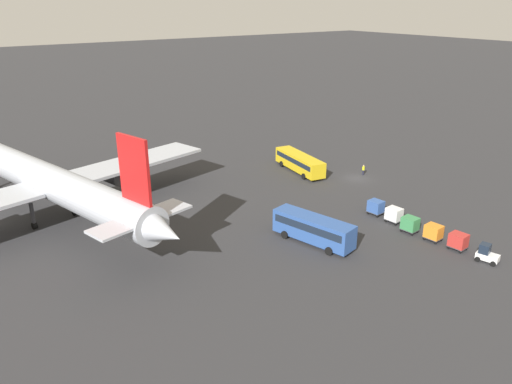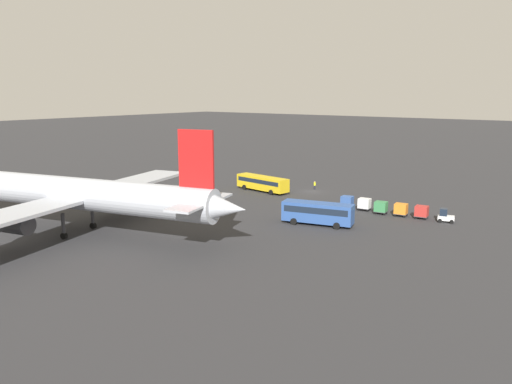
{
  "view_description": "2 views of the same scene",
  "coord_description": "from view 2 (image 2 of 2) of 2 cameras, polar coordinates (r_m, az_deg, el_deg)",
  "views": [
    {
      "loc": [
        -54.46,
        58.92,
        28.0
      ],
      "look_at": [
        -4.16,
        23.44,
        4.11
      ],
      "focal_mm": 35.0,
      "sensor_mm": 36.0,
      "label": 1
    },
    {
      "loc": [
        -49.34,
        85.33,
        19.59
      ],
      "look_at": [
        -5.7,
        26.42,
        4.87
      ],
      "focal_mm": 35.0,
      "sensor_mm": 36.0,
      "label": 2
    }
  ],
  "objects": [
    {
      "name": "ground_plane",
      "position": [
        100.49,
        6.37,
        0.04
      ],
      "size": [
        600.0,
        600.0,
        0.0
      ],
      "primitive_type": "plane",
      "color": "#2D2D30"
    },
    {
      "name": "airplane",
      "position": [
        74.59,
        -20.77,
        -0.14
      ],
      "size": [
        54.81,
        48.37,
        15.15
      ],
      "rotation": [
        0.0,
        0.0,
        0.24
      ],
      "color": "#B2B7C1",
      "rests_on": "ground"
    },
    {
      "name": "shuttle_bus_near",
      "position": [
        99.99,
        0.74,
        1.12
      ],
      "size": [
        12.34,
        4.53,
        3.01
      ],
      "rotation": [
        0.0,
        0.0,
        -0.15
      ],
      "color": "gold",
      "rests_on": "ground"
    },
    {
      "name": "shuttle_bus_far",
      "position": [
        75.22,
        7.06,
        -2.25
      ],
      "size": [
        10.94,
        5.1,
        3.37
      ],
      "rotation": [
        0.0,
        0.0,
        0.23
      ],
      "color": "#2D5199",
      "rests_on": "ground"
    },
    {
      "name": "baggage_tug",
      "position": [
        81.74,
        20.8,
        -2.59
      ],
      "size": [
        2.66,
        2.16,
        2.1
      ],
      "rotation": [
        0.0,
        0.0,
        0.26
      ],
      "color": "white",
      "rests_on": "ground"
    },
    {
      "name": "worker_person",
      "position": [
        102.54,
        6.73,
        0.76
      ],
      "size": [
        0.38,
        0.38,
        1.74
      ],
      "color": "#1E1E2D",
      "rests_on": "ground"
    },
    {
      "name": "cargo_cart_red",
      "position": [
        82.54,
        18.4,
        -2.12
      ],
      "size": [
        2.15,
        1.87,
        2.06
      ],
      "rotation": [
        0.0,
        0.0,
        0.1
      ],
      "color": "#38383D",
      "rests_on": "ground"
    },
    {
      "name": "cargo_cart_orange",
      "position": [
        83.19,
        16.23,
        -1.88
      ],
      "size": [
        2.15,
        1.87,
        2.06
      ],
      "rotation": [
        0.0,
        0.0,
        0.1
      ],
      "color": "#38383D",
      "rests_on": "ground"
    },
    {
      "name": "cargo_cart_green",
      "position": [
        83.9,
        14.08,
        -1.66
      ],
      "size": [
        2.15,
        1.87,
        2.06
      ],
      "rotation": [
        0.0,
        0.0,
        0.1
      ],
      "color": "#38383D",
      "rests_on": "ground"
    },
    {
      "name": "cargo_cart_white",
      "position": [
        85.74,
        12.29,
        -1.3
      ],
      "size": [
        2.15,
        1.87,
        2.06
      ],
      "rotation": [
        0.0,
        0.0,
        0.1
      ],
      "color": "#38383D",
      "rests_on": "ground"
    },
    {
      "name": "cargo_cart_blue",
      "position": [
        87.06,
        10.37,
        -1.03
      ],
      "size": [
        2.15,
        1.87,
        2.06
      ],
      "rotation": [
        0.0,
        0.0,
        0.1
      ],
      "color": "#38383D",
      "rests_on": "ground"
    }
  ]
}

